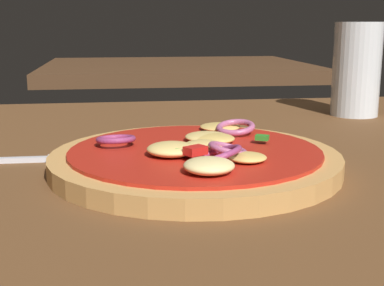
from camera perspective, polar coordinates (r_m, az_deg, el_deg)
The scene contains 5 objects.
dining_table at distance 0.49m, azimuth 6.80°, elevation -4.68°, with size 1.24×0.85×0.04m.
pizza at distance 0.47m, azimuth 0.43°, elevation -1.67°, with size 0.26×0.26×0.03m.
fork at distance 0.52m, azimuth -17.98°, elevation -1.72°, with size 0.17×0.02×0.01m.
beer_glass at distance 0.78m, azimuth 17.07°, elevation 6.97°, with size 0.07×0.07×0.13m.
background_table at distance 1.72m, azimuth -1.60°, elevation 7.84°, with size 0.83×0.66×0.04m.
Camera 1 is at (-0.12, -0.45, 0.17)m, focal length 50.13 mm.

